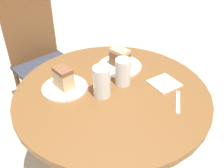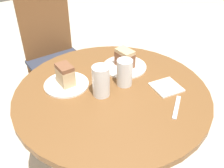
{
  "view_description": "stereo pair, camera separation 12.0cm",
  "coord_description": "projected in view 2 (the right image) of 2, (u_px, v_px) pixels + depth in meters",
  "views": [
    {
      "loc": [
        -0.63,
        -0.75,
        1.46
      ],
      "look_at": [
        0.0,
        0.0,
        0.76
      ],
      "focal_mm": 42.0,
      "sensor_mm": 36.0,
      "label": 1
    },
    {
      "loc": [
        -0.54,
        -0.82,
        1.46
      ],
      "look_at": [
        0.0,
        0.0,
        0.76
      ],
      "focal_mm": 42.0,
      "sensor_mm": 36.0,
      "label": 2
    }
  ],
  "objects": [
    {
      "name": "plate_near",
      "position": [
        66.0,
        84.0,
        1.26
      ],
      "size": [
        0.21,
        0.21,
        0.01
      ],
      "color": "white",
      "rests_on": "table"
    },
    {
      "name": "table",
      "position": [
        112.0,
        116.0,
        1.32
      ],
      "size": [
        0.91,
        0.91,
        0.72
      ],
      "color": "brown",
      "rests_on": "ground_plane"
    },
    {
      "name": "glass_lemonade",
      "position": [
        125.0,
        73.0,
        1.24
      ],
      "size": [
        0.08,
        0.08,
        0.13
      ],
      "color": "beige",
      "rests_on": "table"
    },
    {
      "name": "cake_slice_far",
      "position": [
        125.0,
        58.0,
        1.36
      ],
      "size": [
        0.07,
        0.1,
        0.09
      ],
      "rotation": [
        0.0,
        0.0,
        3.26
      ],
      "color": "brown",
      "rests_on": "plate_far"
    },
    {
      "name": "cake_slice_near",
      "position": [
        65.0,
        75.0,
        1.23
      ],
      "size": [
        0.07,
        0.09,
        0.1
      ],
      "rotation": [
        0.0,
        0.0,
        0.03
      ],
      "color": "tan",
      "rests_on": "plate_near"
    },
    {
      "name": "glass_water",
      "position": [
        101.0,
        83.0,
        1.17
      ],
      "size": [
        0.08,
        0.08,
        0.15
      ],
      "color": "silver",
      "rests_on": "table"
    },
    {
      "name": "plate_far",
      "position": [
        125.0,
        67.0,
        1.39
      ],
      "size": [
        0.23,
        0.23,
        0.01
      ],
      "color": "white",
      "rests_on": "table"
    },
    {
      "name": "spoon",
      "position": [
        177.0,
        107.0,
        1.13
      ],
      "size": [
        0.13,
        0.11,
        0.0
      ],
      "rotation": [
        0.0,
        0.0,
        0.67
      ],
      "color": "silver",
      "rests_on": "table"
    },
    {
      "name": "napkin_stack",
      "position": [
        166.0,
        87.0,
        1.24
      ],
      "size": [
        0.14,
        0.14,
        0.01
      ],
      "rotation": [
        0.0,
        0.0,
        -0.13
      ],
      "color": "silver",
      "rests_on": "table"
    },
    {
      "name": "chair",
      "position": [
        57.0,
        57.0,
        1.95
      ],
      "size": [
        0.41,
        0.46,
        0.97
      ],
      "rotation": [
        0.0,
        0.0,
        0.02
      ],
      "color": "brown",
      "rests_on": "ground_plane"
    }
  ]
}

